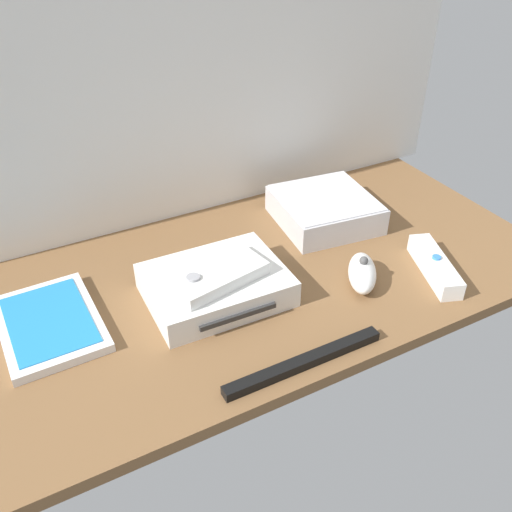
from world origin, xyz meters
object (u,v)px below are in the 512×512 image
mini_computer (325,209)px  remote_classic_pad (216,274)px  sensor_bar (304,362)px  game_console (216,285)px  remote_nunchuk (362,273)px  game_case (49,324)px  remote_wand (435,266)px

mini_computer → remote_classic_pad: remote_classic_pad is taller
remote_classic_pad → sensor_bar: (4.57, -17.82, -4.71)cm
game_console → remote_nunchuk: 23.39cm
game_console → remote_nunchuk: bearing=-18.1°
mini_computer → game_case: (-51.81, -5.77, -1.88)cm
remote_wand → remote_nunchuk: (-12.11, 3.56, 0.53)cm
mini_computer → sensor_bar: mini_computer is taller
remote_wand → sensor_bar: remote_wand is taller
remote_wand → game_case: bearing=-175.4°
remote_wand → mini_computer: bearing=127.1°
mini_computer → sensor_bar: bearing=-128.0°
game_case → remote_nunchuk: bearing=-16.6°
game_console → remote_nunchuk: size_ratio=2.00×
game_console → remote_classic_pad: size_ratio=1.37×
remote_wand → remote_classic_pad: 36.27cm
remote_classic_pad → remote_wand: bearing=-27.3°
mini_computer → remote_wand: 23.26cm
remote_classic_pad → sensor_bar: bearing=-86.4°
mini_computer → remote_classic_pad: size_ratio=1.21×
game_case → remote_nunchuk: size_ratio=1.79×
remote_wand → sensor_bar: (-30.02, -7.59, -0.81)cm
game_case → sensor_bar: game_case is taller
remote_wand → sensor_bar: 30.97cm
remote_wand → game_console: bearing=-178.4°
remote_nunchuk → remote_classic_pad: remote_classic_pad is taller
mini_computer → remote_wand: size_ratio=1.25×
game_console → sensor_bar: 19.59cm
remote_nunchuk → mini_computer: bearing=107.8°
remote_nunchuk → remote_classic_pad: size_ratio=0.69×
remote_wand → sensor_bar: bearing=-145.5°
sensor_bar → game_case: bearing=139.6°
game_case → remote_nunchuk: 48.20cm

